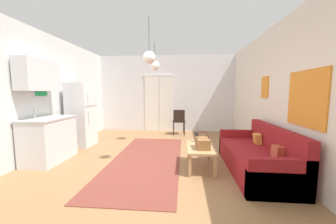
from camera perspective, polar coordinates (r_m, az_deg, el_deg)
The scene contains 14 objects.
ground_plane at distance 3.72m, azimuth -6.19°, elevation -17.57°, with size 5.52×7.80×0.10m, color #996D44.
wall_back at distance 7.02m, azimuth -0.65°, elevation 5.53°, with size 5.12×0.13×2.78m.
wall_right at distance 3.82m, azimuth 33.82°, elevation 4.31°, with size 0.12×7.40×2.78m.
wall_left at distance 4.62m, azimuth -38.76°, elevation 4.12°, with size 0.12×7.40×2.78m.
area_rug at distance 4.19m, azimuth -6.46°, elevation -14.00°, with size 1.42×3.50×0.01m, color brown.
couch at distance 3.86m, azimuth 25.77°, elevation -12.29°, with size 0.86×1.98×0.82m.
coffee_table at distance 3.68m, azimuth 9.83°, elevation -11.07°, with size 0.50×0.91×0.42m.
bamboo_vase at distance 3.94m, azimuth 8.63°, elevation -7.42°, with size 0.07×0.07×0.43m.
handbag at distance 3.52m, azimuth 10.46°, elevation -9.28°, with size 0.26×0.36×0.31m.
refrigerator at distance 5.53m, azimuth -24.75°, elevation -0.76°, with size 0.58×0.66×1.68m.
kitchen_counter at distance 4.62m, azimuth -32.85°, elevation -3.04°, with size 0.63×1.04×2.09m.
accent_chair at distance 6.39m, azimuth 3.32°, elevation -2.53°, with size 0.45×0.43×0.85m.
pendant_lamp_near at distance 3.60m, azimuth -5.71°, elevation 16.14°, with size 0.23×0.23×0.83m.
pendant_lamp_far at distance 5.27m, azimuth -4.05°, elevation 13.84°, with size 0.27×0.27×0.76m.
Camera 1 is at (0.67, -3.34, 1.44)m, focal length 20.10 mm.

